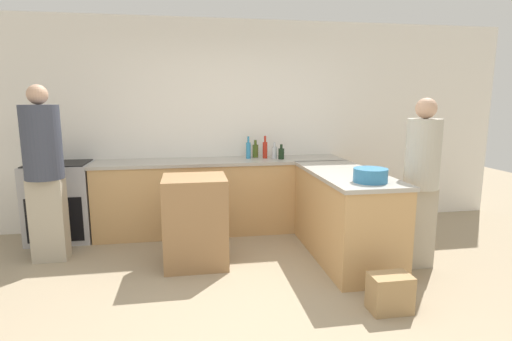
# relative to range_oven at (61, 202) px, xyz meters

# --- Properties ---
(ground_plane) EXTENTS (14.00, 14.00, 0.00)m
(ground_plane) POSITION_rel_range_oven_xyz_m (1.94, -1.98, -0.47)
(ground_plane) COLOR tan
(wall_back) EXTENTS (8.00, 0.06, 2.70)m
(wall_back) POSITION_rel_range_oven_xyz_m (1.94, 0.32, 0.88)
(wall_back) COLOR white
(wall_back) RESTS_ON ground_plane
(counter_back) EXTENTS (3.14, 0.61, 0.93)m
(counter_back) POSITION_rel_range_oven_xyz_m (1.94, 0.00, -0.00)
(counter_back) COLOR tan
(counter_back) RESTS_ON ground_plane
(counter_peninsula) EXTENTS (0.69, 1.63, 0.93)m
(counter_peninsula) POSITION_rel_range_oven_xyz_m (3.16, -1.09, -0.00)
(counter_peninsula) COLOR tan
(counter_peninsula) RESTS_ON ground_plane
(range_oven) EXTENTS (0.73, 0.59, 0.94)m
(range_oven) POSITION_rel_range_oven_xyz_m (0.00, 0.00, 0.00)
(range_oven) COLOR #ADADB2
(range_oven) RESTS_ON ground_plane
(island_table) EXTENTS (0.63, 0.57, 0.92)m
(island_table) POSITION_rel_range_oven_xyz_m (1.58, -1.02, -0.01)
(island_table) COLOR #997047
(island_table) RESTS_ON ground_plane
(mixing_bowl) EXTENTS (0.31, 0.31, 0.13)m
(mixing_bowl) POSITION_rel_range_oven_xyz_m (3.18, -1.61, 0.53)
(mixing_bowl) COLOR teal
(mixing_bowl) RESTS_ON counter_peninsula
(dish_soap_bottle) EXTENTS (0.06, 0.06, 0.29)m
(dish_soap_bottle) POSITION_rel_range_oven_xyz_m (2.29, 0.06, 0.57)
(dish_soap_bottle) COLOR #338CBF
(dish_soap_bottle) RESTS_ON counter_back
(wine_bottle_dark) EXTENTS (0.08, 0.08, 0.19)m
(wine_bottle_dark) POSITION_rel_range_oven_xyz_m (2.70, -0.06, 0.54)
(wine_bottle_dark) COLOR black
(wine_bottle_dark) RESTS_ON counter_back
(olive_oil_bottle) EXTENTS (0.08, 0.08, 0.23)m
(olive_oil_bottle) POSITION_rel_range_oven_xyz_m (2.40, 0.15, 0.55)
(olive_oil_bottle) COLOR #475B1E
(olive_oil_bottle) RESTS_ON counter_back
(hot_sauce_bottle) EXTENTS (0.06, 0.06, 0.29)m
(hot_sauce_bottle) POSITION_rel_range_oven_xyz_m (2.51, 0.06, 0.58)
(hot_sauce_bottle) COLOR red
(hot_sauce_bottle) RESTS_ON counter_back
(vinegar_bottle_clear) EXTENTS (0.07, 0.07, 0.21)m
(vinegar_bottle_clear) POSITION_rel_range_oven_xyz_m (2.63, 0.01, 0.54)
(vinegar_bottle_clear) COLOR silver
(vinegar_bottle_clear) RESTS_ON counter_back
(person_by_range) EXTENTS (0.38, 0.38, 1.83)m
(person_by_range) POSITION_rel_range_oven_xyz_m (0.07, -0.66, 0.52)
(person_by_range) COLOR #ADA38E
(person_by_range) RESTS_ON ground_plane
(person_at_peninsula) EXTENTS (0.33, 0.33, 1.70)m
(person_at_peninsula) POSITION_rel_range_oven_xyz_m (3.80, -1.45, 0.46)
(person_at_peninsula) COLOR #ADA38E
(person_at_peninsula) RESTS_ON ground_plane
(paper_bag) EXTENTS (0.33, 0.21, 0.31)m
(paper_bag) POSITION_rel_range_oven_xyz_m (3.09, -2.24, -0.32)
(paper_bag) COLOR #A88456
(paper_bag) RESTS_ON ground_plane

